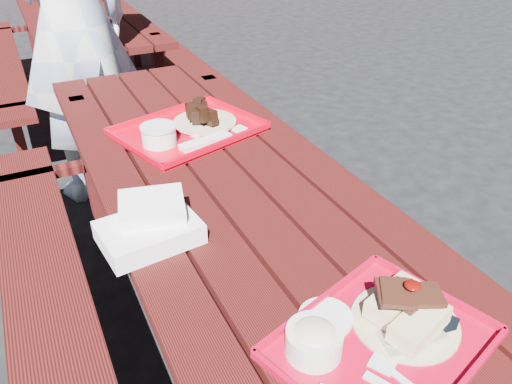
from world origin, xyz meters
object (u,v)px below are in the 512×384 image
picnic_table_near (235,239)px  picnic_table_far (81,34)px  person (73,25)px  far_tray (188,129)px  near_tray (374,332)px

picnic_table_near → picnic_table_far: bearing=90.0°
person → picnic_table_far: bearing=-119.5°
picnic_table_near → far_tray: far_tray is taller
person → near_tray: bearing=74.6°
near_tray → person: person is taller
picnic_table_far → near_tray: bearing=-89.9°
picnic_table_far → far_tray: 2.40m
picnic_table_near → picnic_table_far: 2.80m
far_tray → picnic_table_far: bearing=90.1°
person → far_tray: bearing=79.6°
near_tray → far_tray: (-0.00, 1.07, -0.01)m
picnic_table_near → picnic_table_far: same height
picnic_table_far → person: (-0.20, -1.31, 0.37)m
picnic_table_near → picnic_table_far: size_ratio=1.00×
picnic_table_far → person: size_ratio=1.29×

